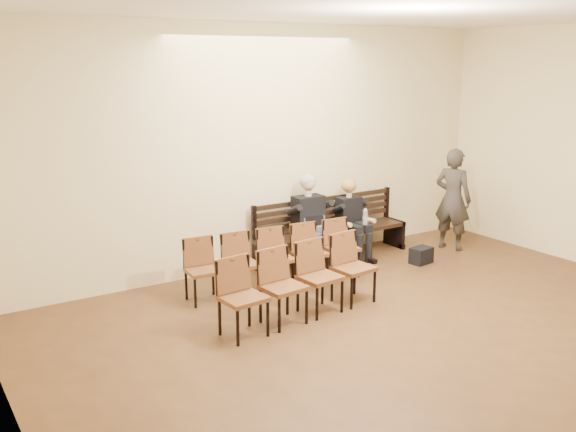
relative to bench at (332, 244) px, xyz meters
The scene contains 11 objects.
ground 4.76m from the bench, 102.06° to the right, with size 10.00×10.00×0.00m, color brown.
room_walls 4.61m from the bench, 104.42° to the right, with size 8.02×10.01×3.51m.
bench is the anchor object (origin of this frame).
seated_man 0.66m from the bench, 165.70° to the right, with size 0.56×0.78×1.35m, color black, non-canonical shape.
seated_woman 0.44m from the bench, 22.56° to the right, with size 0.46×0.64×1.07m, color black, non-canonical shape.
laptop 0.65m from the bench, 145.31° to the right, with size 0.36×0.28×0.26m, color silver.
water_bottle 0.60m from the bench, 42.78° to the right, with size 0.08×0.08×0.25m, color silver.
bag 1.35m from the bench, 42.83° to the right, with size 0.33×0.23×0.24m, color black.
passerby 2.15m from the bench, 17.22° to the right, with size 0.69×0.45×1.88m, color #322E29.
chair_row_front 1.56m from the bench, 155.21° to the right, with size 2.48×0.44×0.81m, color brown.
chair_row_back 2.39m from the bench, 135.17° to the right, with size 2.13×0.48×0.88m, color brown.
Camera 1 is at (-4.69, -2.95, 3.00)m, focal length 40.00 mm.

